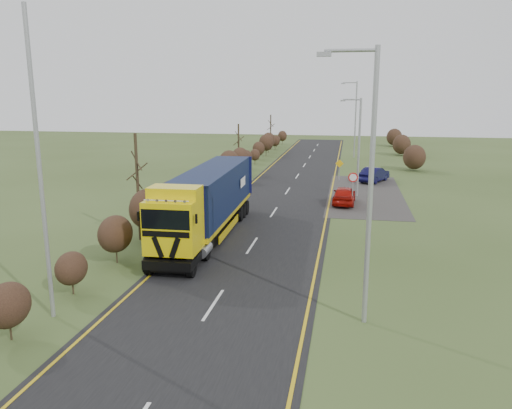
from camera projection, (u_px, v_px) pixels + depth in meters
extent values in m
plane|color=#394A20|center=(236.00, 271.00, 23.48)|extent=(160.00, 160.00, 0.00)
cube|color=black|center=(269.00, 219.00, 33.08)|extent=(8.00, 120.00, 0.02)
cube|color=#312F2C|center=(365.00, 194.00, 41.51)|extent=(6.00, 18.00, 0.02)
cube|color=gold|center=(215.00, 216.00, 33.74)|extent=(0.12, 116.00, 0.01)
cube|color=gold|center=(325.00, 221.00, 32.41)|extent=(0.12, 116.00, 0.01)
cube|color=silver|center=(213.00, 304.00, 19.64)|extent=(0.12, 3.00, 0.01)
cube|color=silver|center=(252.00, 245.00, 27.32)|extent=(0.12, 3.00, 0.01)
cube|color=silver|center=(274.00, 212.00, 34.99)|extent=(0.12, 3.00, 0.01)
cube|color=silver|center=(288.00, 191.00, 42.67)|extent=(0.12, 3.00, 0.01)
cube|color=silver|center=(297.00, 176.00, 50.35)|extent=(0.12, 3.00, 0.01)
cube|color=silver|center=(304.00, 165.00, 58.03)|extent=(0.12, 3.00, 0.01)
cube|color=silver|center=(310.00, 157.00, 65.71)|extent=(0.12, 3.00, 0.01)
cube|color=silver|center=(314.00, 150.00, 73.38)|extent=(0.12, 3.00, 0.01)
cube|color=silver|center=(318.00, 145.00, 81.06)|extent=(0.12, 3.00, 0.01)
ellipsoid|color=black|center=(8.00, 305.00, 16.60)|extent=(1.34, 1.74, 1.54)
ellipsoid|color=black|center=(71.00, 268.00, 20.47)|extent=(1.21, 1.57, 1.39)
ellipsoid|color=black|center=(115.00, 234.00, 24.23)|extent=(1.58, 2.06, 1.82)
ellipsoid|color=black|center=(148.00, 209.00, 27.99)|extent=(1.96, 2.55, 2.25)
ellipsoid|color=black|center=(171.00, 197.00, 31.87)|extent=(1.83, 2.38, 2.10)
ellipsoid|color=black|center=(192.00, 192.00, 35.79)|extent=(1.37, 1.78, 1.57)
ellipsoid|color=black|center=(206.00, 184.00, 39.68)|extent=(1.20, 1.56, 1.38)
ellipsoid|color=black|center=(220.00, 172.00, 43.42)|extent=(1.55, 2.02, 1.78)
ellipsoid|color=black|center=(229.00, 162.00, 47.21)|extent=(1.95, 2.53, 2.24)
ellipsoid|color=black|center=(240.00, 158.00, 51.03)|extent=(1.85, 2.41, 2.13)
ellipsoid|color=black|center=(246.00, 157.00, 55.00)|extent=(1.40, 1.81, 1.61)
ellipsoid|color=black|center=(255.00, 155.00, 58.84)|extent=(1.19, 1.55, 1.37)
ellipsoid|color=black|center=(259.00, 149.00, 62.66)|extent=(1.52, 1.97, 1.75)
ellipsoid|color=black|center=(266.00, 142.00, 66.36)|extent=(1.93, 2.51, 2.22)
ellipsoid|color=black|center=(269.00, 140.00, 70.27)|extent=(1.88, 2.44, 2.16)
ellipsoid|color=black|center=(275.00, 141.00, 74.14)|extent=(1.43, 1.85, 1.64)
ellipsoid|color=black|center=(276.00, 140.00, 78.09)|extent=(1.19, 1.55, 1.37)
ellipsoid|color=black|center=(282.00, 136.00, 81.80)|extent=(1.49, 1.93, 1.71)
cylinder|color=#372B1B|center=(138.00, 188.00, 27.83)|extent=(0.18, 0.18, 6.05)
cylinder|color=#372B1B|center=(239.00, 148.00, 52.89)|extent=(0.18, 0.18, 5.06)
cylinder|color=#372B1B|center=(271.00, 132.00, 73.99)|extent=(0.18, 0.18, 5.15)
cube|color=black|center=(181.00, 252.00, 24.14)|extent=(2.38, 4.40, 0.43)
cube|color=yellow|center=(174.00, 225.00, 22.98)|extent=(2.41, 2.14, 2.46)
cube|color=black|center=(168.00, 267.00, 22.40)|extent=(2.36, 0.17, 0.52)
cube|color=black|center=(158.00, 247.00, 22.21)|extent=(0.57, 0.03, 1.02)
cube|color=black|center=(175.00, 248.00, 22.07)|extent=(0.57, 0.03, 1.02)
cube|color=black|center=(165.00, 220.00, 21.89)|extent=(2.22, 0.12, 0.90)
cube|color=black|center=(166.00, 234.00, 22.01)|extent=(2.17, 0.09, 0.26)
cube|color=yellow|center=(175.00, 192.00, 22.98)|extent=(2.39, 1.38, 0.53)
cylinder|color=silver|center=(166.00, 201.00, 21.92)|extent=(2.08, 0.11, 0.06)
cube|color=black|center=(138.00, 216.00, 22.33)|extent=(0.08, 0.12, 0.43)
cube|color=black|center=(196.00, 219.00, 21.85)|extent=(0.08, 0.12, 0.43)
cylinder|color=gray|center=(162.00, 247.00, 24.68)|extent=(0.56, 1.24, 0.53)
cylinder|color=gray|center=(205.00, 250.00, 24.29)|extent=(0.56, 1.24, 0.53)
cube|color=gold|center=(214.00, 213.00, 29.92)|extent=(2.66, 11.96, 0.23)
cube|color=black|center=(214.00, 190.00, 29.61)|extent=(2.64, 11.58, 2.60)
cube|color=#101244|center=(235.00, 175.00, 35.16)|extent=(2.34, 0.12, 2.60)
cube|color=#101244|center=(182.00, 212.00, 24.06)|extent=(2.34, 0.12, 2.60)
cube|color=black|center=(228.00, 208.00, 33.48)|extent=(2.26, 3.45, 0.33)
cube|color=gold|center=(191.00, 226.00, 29.36)|extent=(0.18, 5.19, 0.43)
cube|color=gold|center=(229.00, 228.00, 28.95)|extent=(0.18, 5.19, 0.43)
cylinder|color=black|center=(150.00, 264.00, 22.90)|extent=(0.33, 0.99, 0.98)
cylinder|color=black|center=(191.00, 267.00, 22.54)|extent=(0.33, 0.99, 0.98)
cylinder|color=black|center=(168.00, 249.00, 25.17)|extent=(0.33, 0.99, 0.98)
cylinder|color=black|center=(206.00, 251.00, 24.81)|extent=(0.33, 0.99, 0.98)
cylinder|color=black|center=(211.00, 213.00, 32.87)|extent=(0.33, 0.99, 0.98)
cylinder|color=black|center=(240.00, 214.00, 32.52)|extent=(0.33, 0.99, 0.98)
cylinder|color=black|center=(214.00, 209.00, 33.78)|extent=(0.33, 0.99, 0.98)
cylinder|color=black|center=(243.00, 211.00, 33.42)|extent=(0.33, 0.99, 0.98)
cylinder|color=black|center=(218.00, 206.00, 34.68)|extent=(0.33, 0.99, 0.98)
cylinder|color=black|center=(246.00, 207.00, 34.33)|extent=(0.33, 0.99, 0.98)
imported|color=#A40F08|center=(344.00, 195.00, 37.51)|extent=(1.80, 4.09, 1.37)
imported|color=black|center=(374.00, 175.00, 47.02)|extent=(3.09, 4.46, 1.39)
cylinder|color=#9EA0A4|center=(370.00, 192.00, 17.17)|extent=(0.18, 0.18, 9.69)
cylinder|color=#9EA0A4|center=(351.00, 50.00, 16.31)|extent=(1.72, 0.12, 0.12)
cube|color=#9EA0A4|center=(324.00, 54.00, 16.48)|extent=(0.48, 0.19, 0.15)
cylinder|color=#9EA0A4|center=(359.00, 148.00, 39.80)|extent=(0.18, 0.18, 7.84)
cylinder|color=#9EA0A4|center=(352.00, 100.00, 39.10)|extent=(1.39, 0.12, 0.12)
cube|color=#9EA0A4|center=(343.00, 101.00, 39.24)|extent=(0.39, 0.16, 0.12)
cylinder|color=#9EA0A4|center=(355.00, 120.00, 64.37)|extent=(0.18, 0.18, 9.71)
cylinder|color=#9EA0A4|center=(350.00, 83.00, 63.51)|extent=(1.73, 0.12, 0.12)
cube|color=#9EA0A4|center=(343.00, 83.00, 63.69)|extent=(0.49, 0.19, 0.15)
cylinder|color=#9EA0A4|center=(40.00, 170.00, 17.47)|extent=(0.16, 0.16, 11.07)
cylinder|color=#9EA0A4|center=(352.00, 192.00, 36.54)|extent=(0.08, 0.08, 2.20)
cylinder|color=red|center=(353.00, 177.00, 36.27)|extent=(0.70, 0.04, 0.70)
cylinder|color=white|center=(353.00, 177.00, 36.25)|extent=(0.53, 0.02, 0.53)
cylinder|color=#9EA0A4|center=(339.00, 173.00, 47.79)|extent=(0.08, 0.08, 1.54)
cube|color=#EEB00D|center=(340.00, 164.00, 47.56)|extent=(0.78, 0.04, 0.78)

